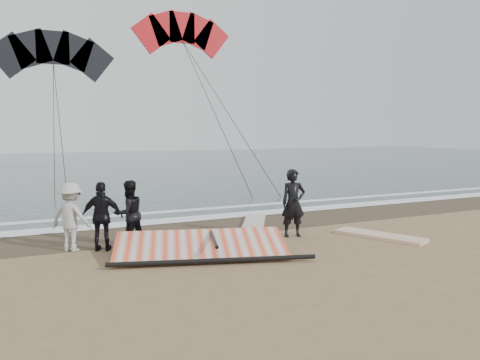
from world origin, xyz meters
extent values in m
plane|color=#8C704C|center=(0.00, 0.00, 0.00)|extent=(120.00, 120.00, 0.00)
cube|color=#233838|center=(0.00, 33.00, 0.01)|extent=(120.00, 54.00, 0.02)
cube|color=#4C3D2B|center=(0.00, 4.50, 0.01)|extent=(120.00, 2.80, 0.01)
cube|color=white|center=(0.00, 5.90, 0.03)|extent=(120.00, 0.90, 0.01)
cube|color=white|center=(0.00, 7.60, 0.03)|extent=(120.00, 0.45, 0.01)
imported|color=black|center=(0.74, 2.24, 0.96)|extent=(0.77, 0.58, 1.92)
cube|color=silver|center=(2.87, 1.06, 0.05)|extent=(1.66, 2.57, 0.10)
cube|color=beige|center=(0.59, 4.37, 0.05)|extent=(1.76, 2.41, 0.10)
imported|color=black|center=(-3.71, 3.09, 0.86)|extent=(1.00, 0.89, 1.72)
imported|color=black|center=(-4.41, 2.89, 0.87)|extent=(1.10, 0.76, 1.74)
imported|color=#B4B5B0|center=(-5.11, 3.19, 0.86)|extent=(1.26, 1.21, 1.72)
cube|color=black|center=(-2.59, 1.89, 0.05)|extent=(2.84, 1.43, 0.11)
cube|color=#FA4E29|center=(-2.39, 1.29, 0.30)|extent=(4.32, 2.65, 0.43)
cylinder|color=black|center=(-2.39, 0.51, 0.11)|extent=(4.51, 1.45, 0.11)
cylinder|color=black|center=(-2.09, 1.29, 0.45)|extent=(0.66, 1.96, 0.09)
cylinder|color=#262626|center=(3.44, 15.42, 4.52)|extent=(0.04, 0.04, 15.06)
cylinder|color=#262626|center=(4.07, 15.26, 4.52)|extent=(0.04, 0.04, 15.32)
cylinder|color=#262626|center=(-4.52, 17.66, 3.65)|extent=(0.04, 0.04, 11.82)
cylinder|color=#262626|center=(-4.32, 16.78, 3.65)|extent=(0.04, 0.04, 13.25)
camera|label=1|loc=(-6.18, -8.94, 2.99)|focal=35.00mm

